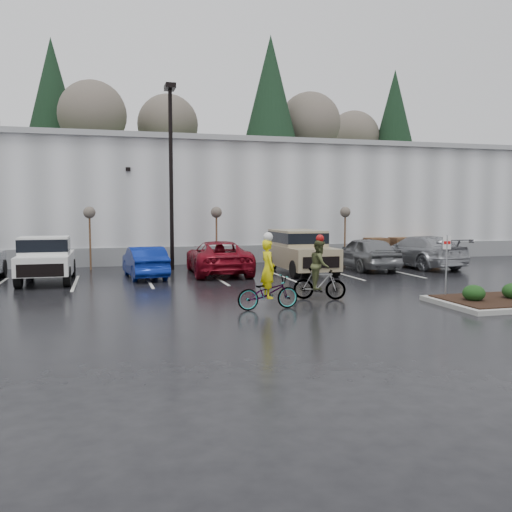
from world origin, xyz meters
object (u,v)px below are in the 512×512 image
object	(u,v)px
sapling_west	(89,216)
car_far_silver	(419,251)
car_blue	(145,262)
lamppost	(171,157)
fire_lane_sign	(446,259)
car_red	(218,257)
suv_tan	(301,252)
car_grey	(365,253)
cyclist_hivis	(268,286)
cyclist_olive	(320,276)
pallet_stack_b	(401,248)
sapling_east	(345,215)
sapling_mid	(216,216)
pallet_stack_c	(426,248)
pickup_white	(47,259)
pallet_stack_a	(376,249)

from	to	relation	value
sapling_west	car_far_silver	distance (m)	17.16
sapling_west	car_blue	size ratio (longest dim) A/B	0.75
lamppost	fire_lane_sign	size ratio (longest dim) A/B	4.19
car_red	car_blue	bearing A→B (deg)	11.01
fire_lane_sign	suv_tan	size ratio (longest dim) A/B	0.43
car_grey	cyclist_hivis	xyz separation A→B (m)	(-7.92, -9.20, -0.10)
sapling_west	car_grey	size ratio (longest dim) A/B	0.65
sapling_west	cyclist_olive	size ratio (longest dim) A/B	1.44
lamppost	pallet_stack_b	xyz separation A→B (m)	(14.20, 2.00, -5.01)
lamppost	sapling_west	bearing A→B (deg)	165.96
sapling_east	cyclist_olive	distance (m)	13.27
pallet_stack_b	car_far_silver	xyz separation A→B (m)	(-1.49, -4.39, 0.16)
sapling_west	suv_tan	distance (m)	10.78
car_blue	car_red	xyz separation A→B (m)	(3.46, 0.51, 0.08)
suv_tan	cyclist_hivis	bearing A→B (deg)	-116.29
car_grey	sapling_mid	bearing A→B (deg)	-26.89
fire_lane_sign	car_red	bearing A→B (deg)	122.15
car_red	car_grey	bearing A→B (deg)	-178.86
sapling_west	cyclist_olive	xyz separation A→B (m)	(7.74, -11.54, -1.91)
pallet_stack_c	cyclist_hivis	xyz separation A→B (m)	(-14.47, -13.80, 0.06)
car_far_silver	cyclist_hivis	xyz separation A→B (m)	(-11.18, -9.41, -0.11)
pallet_stack_b	pickup_white	xyz separation A→B (m)	(-19.85, -5.15, 0.30)
car_red	car_far_silver	world-z (taller)	car_far_silver
sapling_east	suv_tan	bearing A→B (deg)	-135.40
car_red	car_grey	world-z (taller)	car_grey
pickup_white	suv_tan	xyz separation A→B (m)	(11.47, 0.03, 0.05)
pallet_stack_b	sapling_west	bearing A→B (deg)	-176.86
sapling_west	fire_lane_sign	distance (m)	17.46
lamppost	car_grey	distance (m)	10.94
pallet_stack_b	car_red	xyz separation A→B (m)	(-12.31, -4.40, 0.11)
sapling_mid	cyclist_olive	distance (m)	11.77
sapling_mid	cyclist_hivis	world-z (taller)	sapling_mid
lamppost	car_grey	world-z (taller)	lamppost
car_blue	suv_tan	xyz separation A→B (m)	(7.38, -0.22, 0.33)
sapling_west	pallet_stack_b	distance (m)	18.34
pallet_stack_a	car_grey	bearing A→B (deg)	-123.51
car_grey	cyclist_olive	world-z (taller)	cyclist_olive
pallet_stack_b	cyclist_olive	xyz separation A→B (m)	(-10.46, -12.54, 0.14)
fire_lane_sign	car_blue	world-z (taller)	fire_lane_sign
sapling_west	car_red	xyz separation A→B (m)	(5.89, -3.40, -1.94)
lamppost	pallet_stack_a	bearing A→B (deg)	9.09
pallet_stack_c	car_red	bearing A→B (deg)	-162.68
sapling_west	car_blue	world-z (taller)	sapling_west
car_red	cyclist_hivis	size ratio (longest dim) A/B	2.39
pallet_stack_a	pickup_white	xyz separation A→B (m)	(-18.15, -5.15, 0.30)
car_far_silver	car_blue	bearing A→B (deg)	-3.69
sapling_mid	car_far_silver	bearing A→B (deg)	-18.35
sapling_mid	fire_lane_sign	bearing A→B (deg)	-67.51
car_blue	cyclist_olive	world-z (taller)	cyclist_olive
sapling_mid	car_far_silver	distance (m)	10.92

